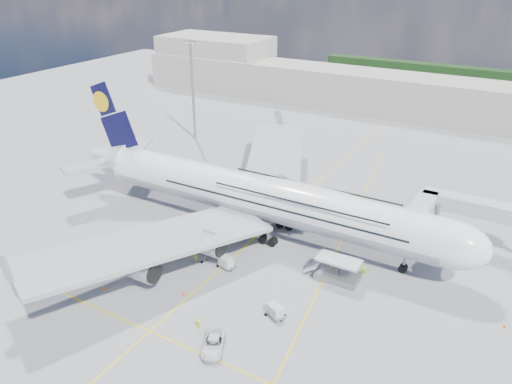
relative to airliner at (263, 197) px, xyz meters
The scene contains 31 objects.
ground 12.13m from the airliner, 91.49° to the right, with size 300.00×300.00×0.00m, color gray.
taxi_line_main 12.13m from the airliner, 91.49° to the right, with size 0.25×220.00×0.01m, color yellow.
taxi_line_cross 30.78m from the airliner, 90.50° to the right, with size 120.00×0.25×0.01m, color yellow.
taxi_line_diag 15.36m from the airliner, ahead, with size 0.25×100.00×0.01m, color yellow.
airliner is the anchor object (origin of this frame).
jet_bridge 31.50m from the airliner, 20.31° to the left, with size 18.80×12.10×8.50m.
cargo_loader 18.87m from the airliner, 23.23° to the right, with size 8.53×3.20×3.67m.
light_mast 53.72m from the airliner, 139.00° to the left, with size 3.00×0.70×25.50m.
terminal 85.00m from the airliner, 90.18° to the left, with size 180.00×16.00×12.00m, color #B2AD9E.
hangar 114.20m from the airliner, 127.98° to the left, with size 40.00×22.00×18.00m, color #B2AD9E.
dolly_row_a 33.10m from the airliner, 136.56° to the right, with size 3.02×1.71×0.43m.
dolly_row_b 26.53m from the airliner, 136.43° to the right, with size 3.12×2.39×1.75m.
dolly_row_c 15.31m from the airliner, 109.98° to the right, with size 3.06×2.32×0.40m.
dolly_back 24.89m from the airliner, 134.35° to the right, with size 3.65×2.31×0.50m.
dolly_nose_far 23.70m from the airliner, 56.94° to the right, with size 3.27×2.60×1.83m.
dolly_nose_near 13.92m from the airliner, 88.43° to the right, with size 3.29×2.30×1.89m.
baggage_tug 19.87m from the airliner, 134.89° to the right, with size 3.09×1.76×1.83m.
catering_truck_inner 20.57m from the airliner, 119.47° to the left, with size 5.99×3.01×3.42m.
catering_truck_outer 43.81m from the airliner, 113.14° to the left, with size 6.09×3.27×3.44m.
service_van 30.49m from the airliner, 72.90° to the right, with size 2.55×5.52×1.54m, color silver.
crew_nose 20.95m from the airliner, 11.47° to the right, with size 0.71×0.46×1.93m, color #98E418.
crew_loader 16.64m from the airliner, 17.48° to the right, with size 0.93×0.73×1.92m, color #CDFF1A.
crew_wing 15.66m from the airliner, 109.29° to the right, with size 0.92×0.38×1.58m, color #C2EB18.
crew_van 17.20m from the airliner, 20.11° to the right, with size 0.83×0.54×1.69m, color #E5FA1A.
crew_tug 27.55m from the airliner, 79.41° to the right, with size 1.04×0.60×1.61m, color #C1F71A.
cone_nose 40.84m from the airliner, ahead, with size 0.46×0.46×0.58m.
cone_wing_left_inner 24.63m from the airliner, 125.90° to the left, with size 0.49×0.49×0.62m.
cone_wing_left_outer 28.10m from the airliner, 130.13° to the left, with size 0.39×0.39×0.50m.
cone_wing_right_inner 22.57m from the airliner, 93.11° to the right, with size 0.48×0.48×0.61m.
cone_wing_right_outer 29.69m from the airliner, 114.49° to the right, with size 0.47×0.47×0.60m.
cone_tail 35.41m from the airliner, behind, with size 0.40×0.40×0.51m.
Camera 1 is at (37.35, -57.38, 44.08)m, focal length 35.00 mm.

